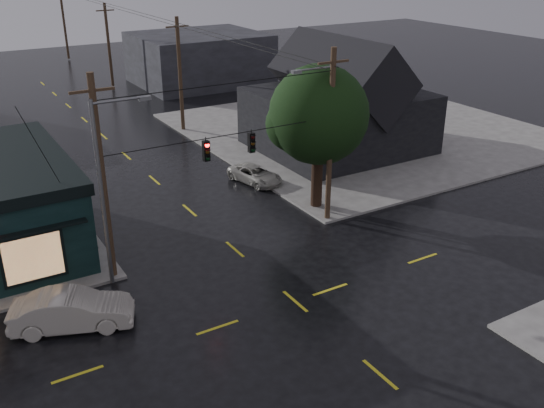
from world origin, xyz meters
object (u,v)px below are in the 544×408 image
sedan_cream (72,311)px  suv_silver (255,175)px  utility_pole_nw (114,277)px  utility_pole_ne (327,220)px  corner_tree (319,115)px

sedan_cream → suv_silver: sedan_cream is taller
sedan_cream → suv_silver: 18.54m
utility_pole_nw → utility_pole_ne: (13.00, 0.00, 0.00)m
corner_tree → utility_pole_ne: corner_tree is taller
corner_tree → sedan_cream: corner_tree is taller
utility_pole_ne → sedan_cream: size_ratio=1.98×
utility_pole_nw → suv_silver: size_ratio=2.43×
utility_pole_nw → suv_silver: (12.30, 7.49, 0.58)m
utility_pole_nw → utility_pole_ne: bearing=0.0°
suv_silver → corner_tree: bearing=-90.9°
corner_tree → sedan_cream: (-16.29, -5.16, -5.07)m
utility_pole_ne → suv_silver: 7.55m
utility_pole_ne → utility_pole_nw: bearing=180.0°
utility_pole_nw → suv_silver: bearing=31.3°
utility_pole_nw → sedan_cream: 4.39m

